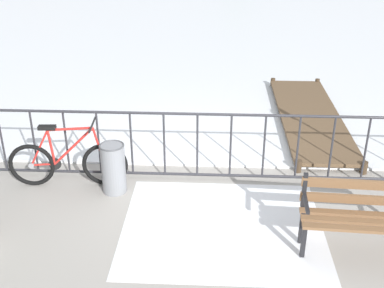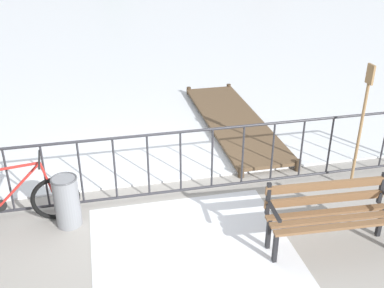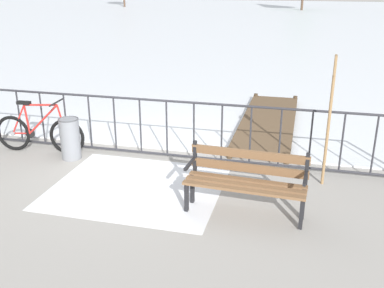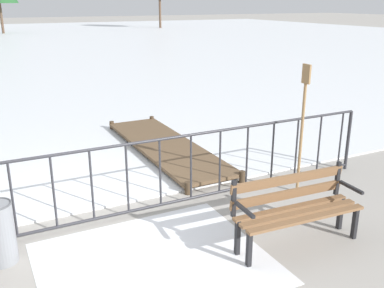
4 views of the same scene
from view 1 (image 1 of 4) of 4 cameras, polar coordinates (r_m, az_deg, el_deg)
ground_plane at (r=7.32m, az=0.61°, el=-4.11°), size 160.00×160.00×0.00m
snow_patch at (r=6.30m, az=3.57°, el=-9.61°), size 2.53×2.15×0.01m
railing_fence at (r=7.06m, az=0.63°, el=-0.17°), size 9.06×0.06×1.07m
bicycle_near_railing at (r=7.22m, az=-14.28°, el=-2.11°), size 1.71×0.52×0.97m
park_bench at (r=6.02m, az=20.20°, el=-7.46°), size 1.62×0.57×0.89m
trash_bin at (r=6.94m, az=-9.16°, el=-2.77°), size 0.35×0.35×0.73m
wooden_dock at (r=9.48m, az=13.56°, el=3.20°), size 1.10×4.06×0.20m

